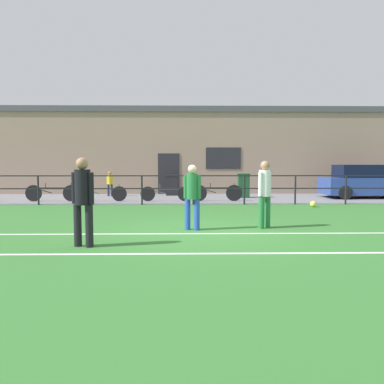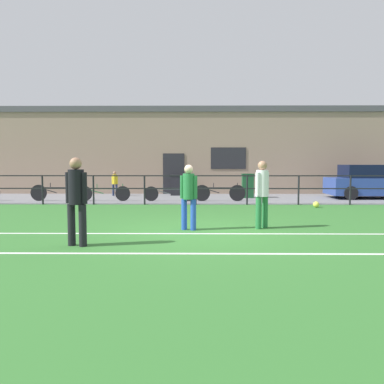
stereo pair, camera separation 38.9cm
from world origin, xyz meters
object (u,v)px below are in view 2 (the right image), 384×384
at_px(trash_bin_0, 177,185).
at_px(trash_bin_1, 248,186).
at_px(player_winger, 189,193).
at_px(bicycle_parked_2, 220,193).
at_px(soccer_ball_match, 316,204).
at_px(parked_car_red, 373,182).
at_px(bicycle_parked_0, 104,193).
at_px(player_striker, 262,190).
at_px(spectator_child, 115,182).
at_px(player_goalkeeper, 76,196).
at_px(bicycle_parked_3, 57,193).
at_px(bicycle_parked_1, 169,193).

distance_m(trash_bin_0, trash_bin_1, 3.60).
distance_m(player_winger, bicycle_parked_2, 7.05).
height_order(soccer_ball_match, parked_car_red, parked_car_red).
bearing_deg(parked_car_red, bicycle_parked_0, -173.20).
relative_size(player_striker, spectator_child, 1.41).
distance_m(player_goalkeeper, parked_car_red, 14.59).
bearing_deg(player_striker, player_winger, -33.52).
bearing_deg(trash_bin_1, bicycle_parked_2, -131.37).
distance_m(player_striker, soccer_ball_match, 5.37).
bearing_deg(player_winger, bicycle_parked_0, -44.16).
relative_size(parked_car_red, bicycle_parked_3, 1.84).
relative_size(player_goalkeeper, bicycle_parked_3, 0.78).
height_order(player_striker, bicycle_parked_2, player_striker).
bearing_deg(trash_bin_0, bicycle_parked_3, -149.37).
xyz_separation_m(bicycle_parked_3, trash_bin_0, (4.91, 2.91, 0.16)).
relative_size(trash_bin_0, trash_bin_1, 0.93).
bearing_deg(trash_bin_0, player_winger, -85.37).
xyz_separation_m(bicycle_parked_3, trash_bin_1, (8.25, 1.57, 0.20)).
relative_size(soccer_ball_match, bicycle_parked_0, 0.10).
distance_m(player_winger, soccer_ball_match, 6.68).
relative_size(bicycle_parked_2, trash_bin_0, 2.12).
bearing_deg(soccer_ball_match, spectator_child, 150.84).
distance_m(player_goalkeeper, player_winger, 2.87).
relative_size(player_winger, soccer_ball_match, 7.14).
height_order(player_striker, spectator_child, player_striker).
distance_m(bicycle_parked_2, trash_bin_1, 2.10).
bearing_deg(soccer_ball_match, bicycle_parked_3, 168.31).
height_order(player_goalkeeper, bicycle_parked_3, player_goalkeeper).
height_order(bicycle_parked_0, trash_bin_1, trash_bin_1).
distance_m(player_winger, trash_bin_0, 9.88).
height_order(bicycle_parked_3, trash_bin_1, trash_bin_1).
bearing_deg(bicycle_parked_3, parked_car_red, 5.85).
xyz_separation_m(player_winger, trash_bin_0, (-0.80, 9.84, -0.37)).
relative_size(spectator_child, trash_bin_1, 1.08).
bearing_deg(bicycle_parked_2, bicycle_parked_0, 180.00).
bearing_deg(bicycle_parked_2, bicycle_parked_1, -180.00).
relative_size(soccer_ball_match, spectator_child, 0.19).
height_order(spectator_child, bicycle_parked_0, spectator_child).
bearing_deg(bicycle_parked_2, player_striker, -84.28).
distance_m(bicycle_parked_1, trash_bin_1, 3.83).
bearing_deg(bicycle_parked_1, bicycle_parked_3, 180.00).
height_order(bicycle_parked_1, trash_bin_1, trash_bin_1).
distance_m(bicycle_parked_0, trash_bin_1, 6.47).
distance_m(bicycle_parked_3, trash_bin_0, 5.71).
relative_size(parked_car_red, bicycle_parked_0, 1.85).
distance_m(bicycle_parked_0, bicycle_parked_3, 1.98).
bearing_deg(bicycle_parked_1, bicycle_parked_0, 180.00).
height_order(player_goalkeeper, trash_bin_0, player_goalkeeper).
bearing_deg(spectator_child, bicycle_parked_0, 109.82).
bearing_deg(player_striker, trash_bin_1, -136.63).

